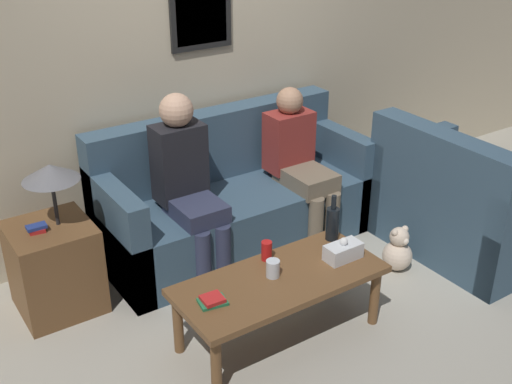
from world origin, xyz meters
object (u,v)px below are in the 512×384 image
(couch_main, at_px, (233,201))
(coffee_table, at_px, (280,285))
(wine_bottle, at_px, (333,223))
(teddy_bear, at_px, (398,251))
(drinking_glass, at_px, (273,268))
(couch_side, at_px, (460,208))
(person_right, at_px, (299,159))
(person_left, at_px, (187,179))

(couch_main, bearing_deg, coffee_table, -108.40)
(wine_bottle, bearing_deg, teddy_bear, -2.85)
(wine_bottle, height_order, drinking_glass, wine_bottle)
(couch_side, relative_size, drinking_glass, 11.63)
(coffee_table, height_order, drinking_glass, drinking_glass)
(couch_main, xyz_separation_m, coffee_table, (-0.37, -1.11, 0.03))
(wine_bottle, height_order, person_right, person_right)
(drinking_glass, xyz_separation_m, person_left, (-0.05, 0.93, 0.22))
(coffee_table, distance_m, person_left, 1.02)
(couch_main, distance_m, couch_side, 1.66)
(couch_side, bearing_deg, person_right, 44.60)
(drinking_glass, bearing_deg, person_right, 46.19)
(person_right, bearing_deg, teddy_bear, -70.31)
(wine_bottle, xyz_separation_m, teddy_bear, (0.60, -0.03, -0.40))
(couch_side, relative_size, wine_bottle, 3.91)
(couch_main, xyz_separation_m, drinking_glass, (-0.40, -1.08, 0.14))
(person_left, bearing_deg, couch_side, -26.46)
(teddy_bear, bearing_deg, person_right, 109.69)
(wine_bottle, relative_size, teddy_bear, 0.93)
(wine_bottle, bearing_deg, couch_main, 99.75)
(coffee_table, height_order, person_right, person_right)
(couch_side, distance_m, wine_bottle, 1.17)
(person_left, bearing_deg, person_right, -1.60)
(couch_main, relative_size, person_right, 1.75)
(couch_side, height_order, teddy_bear, couch_side)
(coffee_table, xyz_separation_m, teddy_bear, (1.13, 0.14, -0.23))
(couch_side, height_order, drinking_glass, couch_side)
(teddy_bear, bearing_deg, person_left, 145.59)
(coffee_table, bearing_deg, couch_side, 3.25)
(coffee_table, bearing_deg, couch_main, 71.60)
(person_left, bearing_deg, couch_main, 18.04)
(drinking_glass, distance_m, person_right, 1.27)
(drinking_glass, bearing_deg, wine_bottle, 14.01)
(coffee_table, bearing_deg, teddy_bear, 7.24)
(teddy_bear, bearing_deg, couch_main, 128.08)
(coffee_table, xyz_separation_m, drinking_glass, (-0.03, 0.03, 0.11))
(coffee_table, bearing_deg, wine_bottle, 18.06)
(wine_bottle, relative_size, drinking_glass, 2.97)
(couch_side, xyz_separation_m, person_left, (-1.75, 0.87, 0.35))
(coffee_table, relative_size, wine_bottle, 4.04)
(wine_bottle, xyz_separation_m, drinking_glass, (-0.56, -0.14, -0.07))
(person_right, bearing_deg, couch_main, 160.22)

